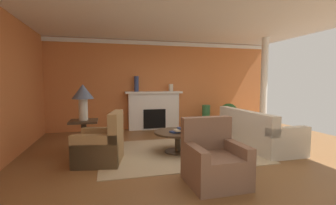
{
  "coord_description": "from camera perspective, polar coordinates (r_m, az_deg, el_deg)",
  "views": [
    {
      "loc": [
        -1.67,
        -4.59,
        1.49
      ],
      "look_at": [
        -0.23,
        1.07,
        1.0
      ],
      "focal_mm": 25.76,
      "sensor_mm": 36.0,
      "label": 1
    }
  ],
  "objects": [
    {
      "name": "sofa",
      "position": [
        6.0,
        20.12,
        -6.95
      ],
      "size": [
        0.92,
        2.11,
        0.85
      ],
      "color": "beige",
      "rests_on": "ground_plane"
    },
    {
      "name": "crown_moulding",
      "position": [
        7.89,
        -1.92,
        13.79
      ],
      "size": [
        7.47,
        0.08,
        0.12
      ],
      "primitive_type": "cube",
      "color": "white"
    },
    {
      "name": "table_lamp",
      "position": [
        5.27,
        -19.5,
        1.65
      ],
      "size": [
        0.44,
        0.44,
        0.75
      ],
      "color": "beige",
      "rests_on": "side_table"
    },
    {
      "name": "wall_window",
      "position": [
        5.22,
        -34.81,
        3.0
      ],
      "size": [
        0.12,
        6.69,
        2.8
      ],
      "primitive_type": "cube",
      "color": "#CC723D",
      "rests_on": "ground_plane"
    },
    {
      "name": "fireplace",
      "position": [
        7.67,
        -3.38,
        -2.1
      ],
      "size": [
        1.8,
        0.35,
        1.21
      ],
      "color": "white",
      "rests_on": "ground_plane"
    },
    {
      "name": "book_art_folio",
      "position": [
        5.0,
        2.69,
        -6.56
      ],
      "size": [
        0.24,
        0.22,
        0.03
      ],
      "primitive_type": "cube",
      "rotation": [
        0.0,
        0.0,
        0.16
      ],
      "color": "tan",
      "rests_on": "coffee_table"
    },
    {
      "name": "book_small_novel",
      "position": [
        5.02,
        3.66,
        -6.11
      ],
      "size": [
        0.23,
        0.21,
        0.04
      ],
      "primitive_type": "cube",
      "rotation": [
        0.0,
        0.0,
        0.14
      ],
      "color": "navy",
      "rests_on": "coffee_table"
    },
    {
      "name": "vase_tall_corner",
      "position": [
        7.9,
        8.97,
        -3.34
      ],
      "size": [
        0.26,
        0.26,
        0.76
      ],
      "primitive_type": "cylinder",
      "color": "#33703D",
      "rests_on": "ground_plane"
    },
    {
      "name": "armchair_facing_fireplace",
      "position": [
        3.72,
        10.83,
        -13.81
      ],
      "size": [
        0.82,
        0.82,
        0.95
      ],
      "color": "brown",
      "rests_on": "ground_plane"
    },
    {
      "name": "column_white",
      "position": [
        7.77,
        21.76,
        3.81
      ],
      "size": [
        0.2,
        0.2,
        2.8
      ],
      "primitive_type": "cylinder",
      "color": "white",
      "rests_on": "ground_plane"
    },
    {
      "name": "armchair_near_window",
      "position": [
        4.68,
        -15.51,
        -10.0
      ],
      "size": [
        0.94,
        0.94,
        0.95
      ],
      "color": "#9E7A4C",
      "rests_on": "ground_plane"
    },
    {
      "name": "ceiling_panel",
      "position": [
        5.34,
        4.71,
        19.38
      ],
      "size": [
        7.47,
        6.69,
        0.06
      ],
      "primitive_type": "cube",
      "color": "white"
    },
    {
      "name": "potted_plant",
      "position": [
        7.8,
        14.16,
        -2.71
      ],
      "size": [
        0.56,
        0.56,
        0.83
      ],
      "color": "#333333",
      "rests_on": "ground_plane"
    },
    {
      "name": "wall_fireplace",
      "position": [
        7.87,
        -2.01,
        4.15
      ],
      "size": [
        7.47,
        0.12,
        2.8
      ],
      "primitive_type": "cube",
      "color": "#CC723D",
      "rests_on": "ground_plane"
    },
    {
      "name": "ground_plane",
      "position": [
        5.1,
        5.61,
        -12.19
      ],
      "size": [
        8.94,
        8.94,
        0.0
      ],
      "primitive_type": "plane",
      "color": "brown"
    },
    {
      "name": "vase_mantel_right",
      "position": [
        7.69,
        0.7,
        3.53
      ],
      "size": [
        0.14,
        0.14,
        0.23
      ],
      "primitive_type": "cylinder",
      "color": "beige",
      "rests_on": "fireplace"
    },
    {
      "name": "side_table",
      "position": [
        5.37,
        -19.25,
        -7.17
      ],
      "size": [
        0.56,
        0.56,
        0.7
      ],
      "color": "#3D2D1E",
      "rests_on": "ground_plane"
    },
    {
      "name": "book_red_cover",
      "position": [
        5.01,
        1.72,
        -6.94
      ],
      "size": [
        0.25,
        0.21,
        0.04
      ],
      "primitive_type": "cube",
      "rotation": [
        0.0,
        0.0,
        0.38
      ],
      "color": "navy",
      "rests_on": "coffee_table"
    },
    {
      "name": "area_rug",
      "position": [
        5.25,
        2.29,
        -11.6
      ],
      "size": [
        3.23,
        2.36,
        0.01
      ],
      "primitive_type": "cube",
      "color": "tan",
      "rests_on": "ground_plane"
    },
    {
      "name": "vase_mantel_left",
      "position": [
        7.48,
        -7.49,
        4.39
      ],
      "size": [
        0.14,
        0.14,
        0.47
      ],
      "primitive_type": "cylinder",
      "color": "navy",
      "rests_on": "fireplace"
    },
    {
      "name": "coffee_table",
      "position": [
        5.17,
        2.31,
        -8.1
      ],
      "size": [
        1.0,
        1.0,
        0.45
      ],
      "color": "#3D2D1E",
      "rests_on": "ground_plane"
    }
  ]
}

